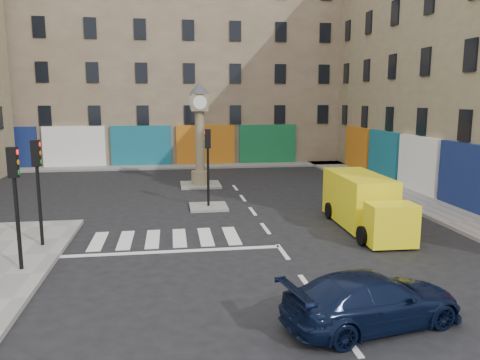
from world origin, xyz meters
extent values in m
plane|color=black|center=(0.00, 0.00, 0.00)|extent=(120.00, 120.00, 0.00)
cube|color=gray|center=(8.70, 10.00, 0.07)|extent=(2.60, 30.00, 0.15)
cube|color=gray|center=(-4.00, 22.20, 0.07)|extent=(32.00, 2.40, 0.15)
cube|color=gray|center=(-2.00, 8.00, 0.06)|extent=(1.80, 1.80, 0.12)
cube|color=gray|center=(-2.00, 14.00, 0.06)|extent=(2.40, 2.40, 0.12)
cube|color=gray|center=(-4.00, 28.00, 8.50)|extent=(32.00, 10.00, 17.00)
cylinder|color=black|center=(-8.30, 0.20, 1.55)|extent=(0.12, 0.12, 2.80)
cube|color=black|center=(-8.30, 0.20, 3.40)|extent=(0.28, 0.22, 0.90)
cylinder|color=black|center=(-8.30, 2.60, 1.55)|extent=(0.12, 0.12, 2.80)
cube|color=black|center=(-8.30, 2.60, 3.40)|extent=(0.28, 0.22, 0.90)
cylinder|color=black|center=(-2.00, 8.00, 1.52)|extent=(0.12, 0.12, 2.80)
cube|color=black|center=(-2.00, 8.00, 3.37)|extent=(0.28, 0.22, 0.90)
cylinder|color=#948361|center=(-2.00, 14.00, 0.52)|extent=(1.10, 1.10, 0.80)
cylinder|color=#948361|center=(-2.00, 14.00, 2.72)|extent=(0.56, 0.56, 3.60)
cube|color=#948361|center=(-2.00, 14.00, 5.02)|extent=(1.00, 1.00, 1.00)
cylinder|color=white|center=(-2.00, 13.48, 5.02)|extent=(0.80, 0.06, 0.80)
cone|color=#333338|center=(-2.00, 14.00, 5.87)|extent=(1.20, 1.20, 0.70)
imported|color=black|center=(0.80, -4.48, 0.63)|extent=(4.62, 2.63, 1.26)
cube|color=yellow|center=(3.99, 4.13, 1.11)|extent=(1.90, 4.31, 2.04)
cube|color=yellow|center=(3.89, 0.94, 0.84)|extent=(1.72, 1.11, 1.51)
cube|color=black|center=(3.89, 0.90, 1.20)|extent=(1.53, 0.84, 0.62)
cylinder|color=black|center=(3.02, 1.32, 0.35)|extent=(0.24, 0.72, 0.71)
cylinder|color=black|center=(4.79, 1.27, 0.35)|extent=(0.24, 0.72, 0.71)
cylinder|color=black|center=(3.14, 5.22, 0.35)|extent=(0.24, 0.72, 0.71)
cylinder|color=black|center=(4.91, 5.17, 0.35)|extent=(0.24, 0.72, 0.71)
camera|label=1|loc=(-3.74, -14.10, 5.21)|focal=35.00mm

